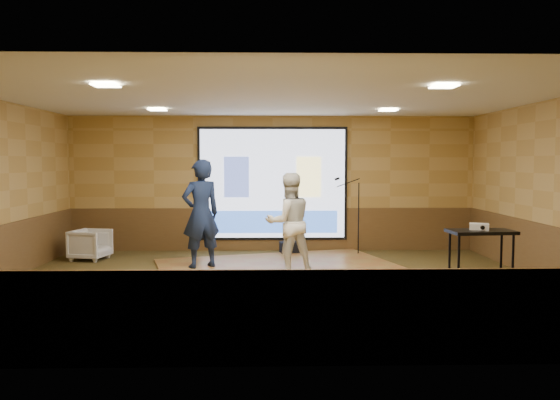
{
  "coord_description": "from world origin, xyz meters",
  "views": [
    {
      "loc": [
        -0.11,
        -8.67,
        1.98
      ],
      "look_at": [
        0.11,
        1.09,
        1.3
      ],
      "focal_mm": 35.0,
      "sensor_mm": 36.0,
      "label": 1
    }
  ],
  "objects_px": {
    "mic_stand": "(356,232)",
    "duffel_bag": "(290,248)",
    "dance_floor": "(283,269)",
    "player_right": "(289,223)",
    "av_table": "(481,250)",
    "projector_screen": "(273,185)",
    "player_left": "(201,214)",
    "projector": "(479,227)",
    "banquet_chair": "(90,245)"
  },
  "relations": [
    {
      "from": "mic_stand",
      "to": "duffel_bag",
      "type": "relative_size",
      "value": 3.97
    },
    {
      "from": "mic_stand",
      "to": "banquet_chair",
      "type": "height_order",
      "value": "mic_stand"
    },
    {
      "from": "projector_screen",
      "to": "av_table",
      "type": "xyz_separation_m",
      "value": [
        3.03,
        -4.22,
        -0.78
      ]
    },
    {
      "from": "projector",
      "to": "mic_stand",
      "type": "xyz_separation_m",
      "value": [
        -1.25,
        3.56,
        -0.53
      ]
    },
    {
      "from": "banquet_chair",
      "to": "duffel_bag",
      "type": "distance_m",
      "value": 4.13
    },
    {
      "from": "projector_screen",
      "to": "projector",
      "type": "xyz_separation_m",
      "value": [
        3.02,
        -4.16,
        -0.45
      ]
    },
    {
      "from": "projector_screen",
      "to": "projector",
      "type": "distance_m",
      "value": 5.16
    },
    {
      "from": "dance_floor",
      "to": "projector",
      "type": "height_order",
      "value": "projector"
    },
    {
      "from": "projector_screen",
      "to": "dance_floor",
      "type": "height_order",
      "value": "projector_screen"
    },
    {
      "from": "banquet_chair",
      "to": "duffel_bag",
      "type": "height_order",
      "value": "banquet_chair"
    },
    {
      "from": "player_left",
      "to": "av_table",
      "type": "height_order",
      "value": "player_left"
    },
    {
      "from": "player_left",
      "to": "av_table",
      "type": "distance_m",
      "value": 4.89
    },
    {
      "from": "mic_stand",
      "to": "duffel_bag",
      "type": "height_order",
      "value": "mic_stand"
    },
    {
      "from": "av_table",
      "to": "mic_stand",
      "type": "distance_m",
      "value": 3.83
    },
    {
      "from": "projector_screen",
      "to": "duffel_bag",
      "type": "distance_m",
      "value": 1.46
    },
    {
      "from": "projector",
      "to": "banquet_chair",
      "type": "distance_m",
      "value": 7.44
    },
    {
      "from": "player_right",
      "to": "player_left",
      "type": "bearing_deg",
      "value": -32.45
    },
    {
      "from": "av_table",
      "to": "projector",
      "type": "distance_m",
      "value": 0.34
    },
    {
      "from": "dance_floor",
      "to": "banquet_chair",
      "type": "height_order",
      "value": "banquet_chair"
    },
    {
      "from": "player_left",
      "to": "duffel_bag",
      "type": "xyz_separation_m",
      "value": [
        1.72,
        1.61,
        -0.9
      ]
    },
    {
      "from": "player_right",
      "to": "banquet_chair",
      "type": "distance_m",
      "value": 4.27
    },
    {
      "from": "projector_screen",
      "to": "projector",
      "type": "height_order",
      "value": "projector_screen"
    },
    {
      "from": "banquet_chair",
      "to": "projector_screen",
      "type": "bearing_deg",
      "value": -61.25
    },
    {
      "from": "player_right",
      "to": "av_table",
      "type": "relative_size",
      "value": 1.79
    },
    {
      "from": "projector_screen",
      "to": "dance_floor",
      "type": "distance_m",
      "value": 2.62
    },
    {
      "from": "projector_screen",
      "to": "banquet_chair",
      "type": "distance_m",
      "value": 4.03
    },
    {
      "from": "player_right",
      "to": "dance_floor",
      "type": "bearing_deg",
      "value": -90.34
    },
    {
      "from": "player_left",
      "to": "mic_stand",
      "type": "distance_m",
      "value": 3.47
    },
    {
      "from": "player_right",
      "to": "duffel_bag",
      "type": "relative_size",
      "value": 4.19
    },
    {
      "from": "dance_floor",
      "to": "projector_screen",
      "type": "bearing_deg",
      "value": 94.4
    },
    {
      "from": "dance_floor",
      "to": "banquet_chair",
      "type": "distance_m",
      "value": 4.04
    },
    {
      "from": "player_right",
      "to": "projector",
      "type": "bearing_deg",
      "value": 132.92
    },
    {
      "from": "mic_stand",
      "to": "player_right",
      "type": "bearing_deg",
      "value": -122.08
    },
    {
      "from": "dance_floor",
      "to": "player_right",
      "type": "bearing_deg",
      "value": -74.14
    },
    {
      "from": "dance_floor",
      "to": "player_right",
      "type": "xyz_separation_m",
      "value": [
        0.1,
        -0.34,
        0.9
      ]
    },
    {
      "from": "projector",
      "to": "dance_floor",
      "type": "bearing_deg",
      "value": 165.99
    },
    {
      "from": "dance_floor",
      "to": "projector",
      "type": "distance_m",
      "value": 3.62
    },
    {
      "from": "projector",
      "to": "player_left",
      "type": "bearing_deg",
      "value": 175.05
    },
    {
      "from": "projector_screen",
      "to": "duffel_bag",
      "type": "bearing_deg",
      "value": -49.63
    },
    {
      "from": "projector_screen",
      "to": "player_right",
      "type": "height_order",
      "value": "projector_screen"
    },
    {
      "from": "player_left",
      "to": "projector",
      "type": "distance_m",
      "value": 4.85
    },
    {
      "from": "player_right",
      "to": "mic_stand",
      "type": "bearing_deg",
      "value": -144.3
    },
    {
      "from": "dance_floor",
      "to": "player_right",
      "type": "relative_size",
      "value": 2.49
    },
    {
      "from": "dance_floor",
      "to": "projector",
      "type": "xyz_separation_m",
      "value": [
        2.85,
        -1.99,
        1.01
      ]
    },
    {
      "from": "projector",
      "to": "duffel_bag",
      "type": "height_order",
      "value": "projector"
    },
    {
      "from": "dance_floor",
      "to": "av_table",
      "type": "bearing_deg",
      "value": -35.51
    },
    {
      "from": "projector_screen",
      "to": "player_right",
      "type": "bearing_deg",
      "value": -83.99
    },
    {
      "from": "player_right",
      "to": "duffel_bag",
      "type": "xyz_separation_m",
      "value": [
        0.1,
        2.08,
        -0.78
      ]
    },
    {
      "from": "projector_screen",
      "to": "player_left",
      "type": "height_order",
      "value": "projector_screen"
    },
    {
      "from": "projector_screen",
      "to": "mic_stand",
      "type": "bearing_deg",
      "value": -18.84
    }
  ]
}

